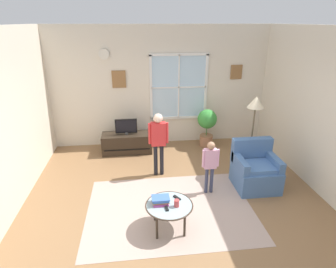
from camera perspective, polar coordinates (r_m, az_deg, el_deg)
ground_plane at (r=4.90m, az=1.78°, el=-14.74°), size 5.80×6.21×0.02m
back_wall at (r=6.93m, az=-1.50°, el=9.56°), size 5.20×0.17×2.86m
area_rug at (r=4.86m, az=0.44°, el=-14.91°), size 2.73×2.03×0.01m
tv_stand at (r=6.73m, az=-8.27°, el=-1.82°), size 1.16×0.48×0.46m
television at (r=6.57m, az=-8.47°, el=1.54°), size 0.50×0.08×0.36m
armchair at (r=5.53m, az=17.22°, el=-7.07°), size 0.76×0.74×0.87m
coffee_table at (r=4.26m, az=0.23°, el=-14.44°), size 0.71×0.71×0.43m
book_stack at (r=4.24m, az=-1.50°, el=-13.25°), size 0.26×0.20×0.11m
cup at (r=4.18m, az=1.76°, el=-13.83°), size 0.08×0.08×0.11m
remote_near_books at (r=4.36m, az=1.83°, el=-12.77°), size 0.11×0.14×0.02m
remote_near_cup at (r=4.16m, az=-0.30°, el=-14.70°), size 0.06×0.14×0.02m
person_red_shirt at (r=5.46m, az=-1.96°, el=-0.72°), size 0.39×0.18×1.30m
person_pink_shirt at (r=5.00m, az=8.53°, el=-5.54°), size 0.30×0.14×1.00m
potted_plant_by_window at (r=6.94m, az=7.89°, el=2.07°), size 0.47×0.47×0.94m
floor_lamp at (r=5.64m, az=17.21°, el=4.67°), size 0.32×0.32×1.60m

